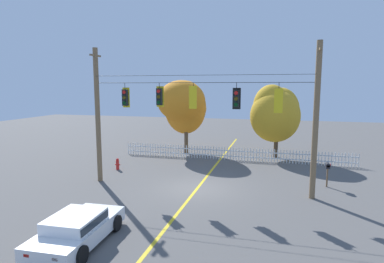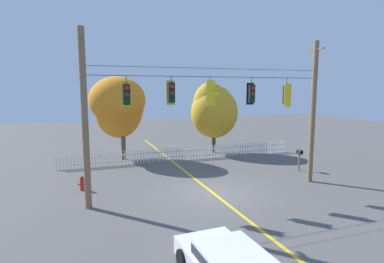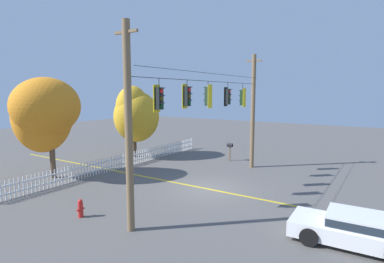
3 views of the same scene
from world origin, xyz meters
name	(u,v)px [view 1 (image 1 of 3)]	position (x,y,z in m)	size (l,w,h in m)	color
ground	(197,189)	(0.00, 0.00, 0.00)	(80.00, 80.00, 0.00)	#565451
lane_centerline_stripe	(197,189)	(0.00, 0.00, 0.00)	(0.16, 36.00, 0.01)	gold
signal_support_span	(197,117)	(0.00, 0.00, 4.05)	(12.51, 1.10, 7.95)	brown
traffic_signal_westbound_side	(125,97)	(-4.28, 0.01, 5.09)	(0.43, 0.38, 1.42)	black
traffic_signal_northbound_primary	(159,97)	(-2.19, 0.01, 5.16)	(0.43, 0.38, 1.35)	black
traffic_signal_eastbound_side	(193,97)	(-0.21, -0.01, 5.14)	(0.43, 0.38, 1.41)	black
traffic_signal_southbound_primary	(236,99)	(2.12, 0.01, 5.09)	(0.43, 0.38, 1.41)	black
traffic_signal_northbound_secondary	(278,101)	(4.27, -0.01, 5.01)	(0.43, 0.38, 1.54)	black
white_picket_fence	(233,154)	(1.02, 7.66, 0.51)	(17.95, 0.06, 1.00)	white
autumn_maple_near_fence	(184,105)	(-3.56, 9.62, 4.11)	(4.10, 4.26, 6.25)	brown
autumn_maple_mid	(276,113)	(4.12, 9.34, 3.66)	(3.90, 3.66, 5.88)	#473828
parked_car	(77,228)	(-2.68, -7.38, 0.60)	(2.11, 4.17, 1.15)	white
fire_hydrant	(118,164)	(-6.36, 2.72, 0.39)	(0.38, 0.22, 0.80)	red
roadside_mailbox	(328,167)	(7.13, 2.24, 1.16)	(0.25, 0.44, 1.42)	brown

